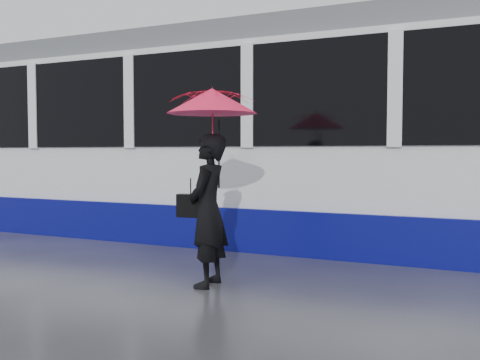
% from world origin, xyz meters
% --- Properties ---
extents(ground, '(90.00, 90.00, 0.00)m').
position_xyz_m(ground, '(0.00, 0.00, 0.00)').
color(ground, '#27272B').
rests_on(ground, ground).
extents(rails, '(34.00, 1.51, 0.02)m').
position_xyz_m(rails, '(0.00, 2.50, 0.01)').
color(rails, '#3F3D38').
rests_on(rails, ground).
extents(tram, '(26.00, 2.56, 3.35)m').
position_xyz_m(tram, '(3.24, 2.50, 1.64)').
color(tram, white).
rests_on(tram, ground).
extents(woman, '(0.45, 0.63, 1.61)m').
position_xyz_m(woman, '(1.13, -0.64, 0.81)').
color(woman, black).
rests_on(woman, ground).
extents(umbrella, '(1.05, 1.05, 1.09)m').
position_xyz_m(umbrella, '(1.18, -0.64, 1.76)').
color(umbrella, '#FF157A').
rests_on(umbrella, ground).
extents(handbag, '(0.30, 0.16, 0.43)m').
position_xyz_m(handbag, '(0.91, -0.62, 0.84)').
color(handbag, black).
rests_on(handbag, ground).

